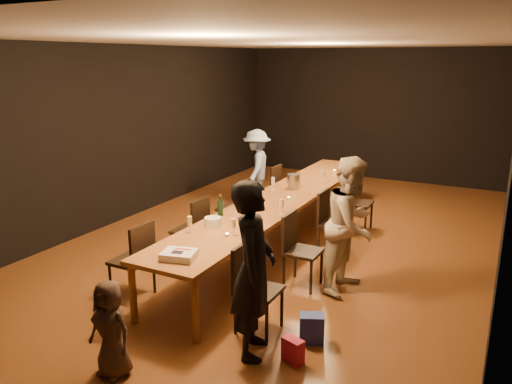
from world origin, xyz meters
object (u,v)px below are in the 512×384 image
at_px(man_blue, 257,167).
at_px(champagne_bottle, 220,205).
at_px(child, 111,329).
at_px(woman_tan, 351,225).
at_px(plate_stack, 213,222).
at_px(chair_right_1, 303,251).
at_px(chair_right_3, 359,202).
at_px(woman_birthday, 254,270).
at_px(ice_bucket, 294,181).
at_px(table, 282,200).
at_px(chair_left_2, 233,207).
at_px(chair_right_0, 259,289).
at_px(chair_left_3, 266,190).
at_px(birthday_cake, 179,255).
at_px(chair_right_2, 335,223).
at_px(chair_left_1, 190,230).
at_px(chair_left_0, 131,260).

height_order(man_blue, champagne_bottle, man_blue).
height_order(man_blue, child, man_blue).
height_order(woman_tan, plate_stack, woman_tan).
height_order(chair_right_1, chair_right_3, same).
bearing_deg(child, woman_birthday, 45.27).
relative_size(child, ice_bucket, 4.02).
bearing_deg(champagne_bottle, table, 74.75).
relative_size(chair_left_2, woman_birthday, 0.54).
relative_size(chair_right_1, chair_right_3, 1.00).
height_order(chair_right_0, chair_left_3, same).
xyz_separation_m(woman_tan, birthday_cake, (-1.33, -1.65, -0.04)).
distance_m(chair_left_2, woman_birthday, 3.36).
bearing_deg(chair_right_0, ice_bucket, -163.10).
height_order(chair_right_2, chair_left_1, same).
bearing_deg(plate_stack, child, -84.01).
xyz_separation_m(chair_left_0, champagne_bottle, (0.52, 1.18, 0.44)).
height_order(chair_left_0, chair_left_2, same).
bearing_deg(champagne_bottle, chair_right_3, 63.94).
height_order(chair_right_2, woman_birthday, woman_birthday).
bearing_deg(plate_stack, birthday_cake, -77.05).
bearing_deg(chair_left_0, chair_right_3, -25.28).
distance_m(man_blue, child, 5.65).
distance_m(chair_left_0, plate_stack, 1.07).
height_order(chair_left_0, chair_left_3, same).
distance_m(chair_left_0, chair_left_3, 3.60).
distance_m(chair_right_1, ice_bucket, 2.03).
bearing_deg(birthday_cake, chair_right_3, 63.91).
xyz_separation_m(chair_right_1, champagne_bottle, (-1.18, -0.02, 0.44)).
bearing_deg(woman_tan, chair_left_3, 54.04).
xyz_separation_m(chair_left_3, woman_birthday, (1.84, -3.98, 0.39)).
relative_size(chair_left_3, child, 1.03).
xyz_separation_m(table, chair_left_2, (-0.85, 0.00, -0.24)).
xyz_separation_m(chair_right_1, woman_birthday, (0.14, -1.58, 0.39)).
relative_size(table, ice_bucket, 26.62).
xyz_separation_m(man_blue, plate_stack, (1.17, -3.43, 0.08)).
bearing_deg(plate_stack, chair_left_2, 112.14).
distance_m(woman_birthday, child, 1.37).
bearing_deg(chair_left_1, table, -35.31).
distance_m(chair_right_3, man_blue, 2.30).
height_order(chair_right_0, chair_left_0, same).
distance_m(chair_left_0, chair_left_1, 1.20).
distance_m(chair_right_2, champagne_bottle, 1.75).
relative_size(chair_left_0, ice_bucket, 4.13).
bearing_deg(birthday_cake, chair_left_3, 88.72).
bearing_deg(chair_left_0, chair_right_2, -35.31).
bearing_deg(chair_left_3, champagne_bottle, -167.90).
bearing_deg(chair_left_1, chair_right_0, -125.22).
bearing_deg(child, plate_stack, 98.21).
xyz_separation_m(chair_left_3, ice_bucket, (0.80, -0.62, 0.40)).
bearing_deg(champagne_bottle, plate_stack, -70.58).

